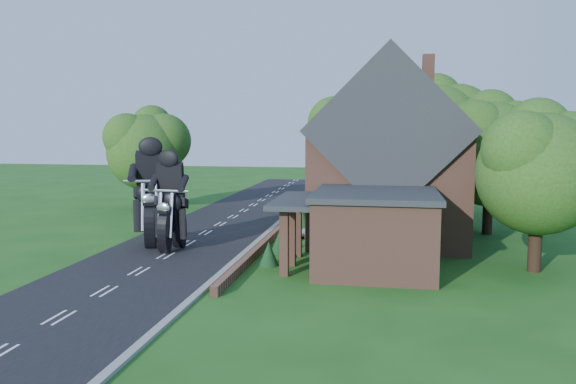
% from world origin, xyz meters
% --- Properties ---
extents(ground, '(120.00, 120.00, 0.00)m').
position_xyz_m(ground, '(0.00, 0.00, 0.00)').
color(ground, '#1B4F16').
rests_on(ground, ground).
extents(road, '(7.00, 80.00, 0.02)m').
position_xyz_m(road, '(0.00, 0.00, 0.01)').
color(road, black).
rests_on(road, ground).
extents(kerb, '(0.30, 80.00, 0.12)m').
position_xyz_m(kerb, '(3.65, 0.00, 0.06)').
color(kerb, gray).
rests_on(kerb, ground).
extents(garden_wall, '(0.30, 22.00, 0.40)m').
position_xyz_m(garden_wall, '(4.30, 5.00, 0.20)').
color(garden_wall, brown).
rests_on(garden_wall, ground).
extents(house, '(9.54, 8.64, 10.24)m').
position_xyz_m(house, '(10.49, 6.00, 4.34)').
color(house, brown).
rests_on(house, ground).
extents(annex, '(7.05, 5.94, 3.44)m').
position_xyz_m(annex, '(9.87, -0.80, 1.77)').
color(annex, brown).
rests_on(annex, ground).
extents(tree_annex_side, '(5.64, 5.20, 7.48)m').
position_xyz_m(tree_annex_side, '(17.13, 0.10, 4.69)').
color(tree_annex_side, black).
rests_on(tree_annex_side, ground).
extents(tree_house_right, '(6.51, 6.00, 8.40)m').
position_xyz_m(tree_house_right, '(16.65, 8.62, 5.19)').
color(tree_house_right, black).
rests_on(tree_house_right, ground).
extents(tree_behind_house, '(7.81, 7.20, 10.08)m').
position_xyz_m(tree_behind_house, '(14.18, 16.14, 6.23)').
color(tree_behind_house, black).
rests_on(tree_behind_house, ground).
extents(tree_behind_left, '(6.94, 6.40, 9.16)m').
position_xyz_m(tree_behind_left, '(8.16, 17.13, 5.73)').
color(tree_behind_left, black).
rests_on(tree_behind_left, ground).
extents(tree_far_road, '(6.08, 5.60, 7.84)m').
position_xyz_m(tree_far_road, '(-6.86, 14.11, 4.84)').
color(tree_far_road, black).
rests_on(tree_far_road, ground).
extents(shrub_a, '(0.90, 0.90, 1.10)m').
position_xyz_m(shrub_a, '(5.30, -1.00, 0.55)').
color(shrub_a, black).
rests_on(shrub_a, ground).
extents(shrub_b, '(0.90, 0.90, 1.10)m').
position_xyz_m(shrub_b, '(5.30, 1.50, 0.55)').
color(shrub_b, black).
rests_on(shrub_b, ground).
extents(shrub_c, '(0.90, 0.90, 1.10)m').
position_xyz_m(shrub_c, '(5.30, 4.00, 0.55)').
color(shrub_c, black).
rests_on(shrub_c, ground).
extents(shrub_d, '(0.90, 0.90, 1.10)m').
position_xyz_m(shrub_d, '(5.30, 9.00, 0.55)').
color(shrub_d, black).
rests_on(shrub_d, ground).
extents(shrub_e, '(0.90, 0.90, 1.10)m').
position_xyz_m(shrub_e, '(5.30, 11.50, 0.55)').
color(shrub_e, black).
rests_on(shrub_e, ground).
extents(shrub_f, '(0.90, 0.90, 1.10)m').
position_xyz_m(shrub_f, '(5.30, 14.00, 0.55)').
color(shrub_f, black).
rests_on(shrub_f, ground).
extents(motorcycle_lead, '(0.64, 1.68, 1.53)m').
position_xyz_m(motorcycle_lead, '(-0.09, 1.07, 0.76)').
color(motorcycle_lead, black).
rests_on(motorcycle_lead, ground).
extents(motorcycle_follow, '(0.83, 1.88, 1.70)m').
position_xyz_m(motorcycle_follow, '(-1.54, 2.14, 0.85)').
color(motorcycle_follow, black).
rests_on(motorcycle_follow, ground).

